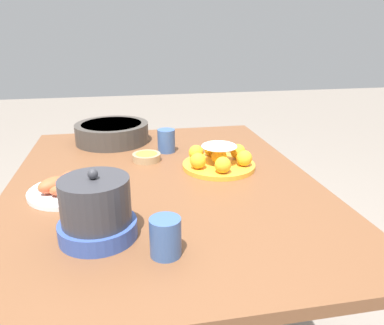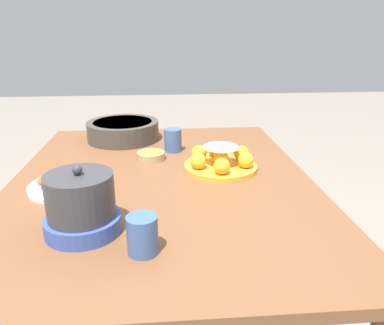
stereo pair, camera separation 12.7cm
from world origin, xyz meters
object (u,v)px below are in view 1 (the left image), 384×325
Objects in this scene: dining_table at (164,206)px; serving_bowl at (112,132)px; cup_far at (165,237)px; sauce_bowl at (147,157)px; warming_pot at (96,210)px; cake_plate at (219,159)px; seafood_platter at (69,187)px; cup_near at (166,141)px.

serving_bowl is at bearing 19.48° from dining_table.
dining_table is 0.45m from cup_far.
warming_pot is at bearing 163.63° from sauce_bowl.
dining_table is 4.99× the size of cake_plate.
warming_pot is (-0.27, -0.10, 0.05)m from seafood_platter.
dining_table is 14.48× the size of cup_far.
cake_plate is 2.45× the size of sauce_bowl.
warming_pot reaches higher than cup_near.
warming_pot is at bearing -160.20° from seafood_platter.
seafood_platter is at bearing 19.80° from warming_pot.
warming_pot reaches higher than sauce_bowl.
cake_plate reaches higher than dining_table.
cake_plate is 0.83× the size of serving_bowl.
cake_plate is at bearing -44.91° from warming_pot.
dining_table is 0.41m from warming_pot.
cup_near is at bearing -129.99° from serving_bowl.
cup_far is (-0.37, -0.25, 0.02)m from seafood_platter.
sauce_bowl is 0.13m from cup_near.
cup_near reaches higher than cake_plate.
sauce_bowl is 0.43× the size of seafood_platter.
cup_near is 1.03× the size of cup_far.
sauce_bowl is (0.12, 0.25, -0.02)m from cake_plate.
cup_far is (-0.72, 0.09, -0.00)m from cup_near.
cup_near is at bearing -43.00° from sauce_bowl.
sauce_bowl is at bearing 63.76° from cake_plate.
warming_pot is at bearing 55.24° from cup_far.
dining_table is 0.52m from serving_bowl.
seafood_platter reaches higher than sauce_bowl.
cake_plate is (0.08, -0.21, 0.13)m from dining_table.
serving_bowl is at bearing 43.49° from cake_plate.
dining_table is at bearing 110.00° from cake_plate.
serving_bowl is (0.39, 0.37, 0.01)m from cake_plate.
cake_plate is 1.06× the size of seafood_platter.
serving_bowl is at bearing 25.04° from sauce_bowl.
warming_pot reaches higher than seafood_platter.
cup_far is 0.18m from warming_pot.
dining_table is 14.02× the size of cup_near.
seafood_platter is 0.29m from warming_pot.
cup_far is (-0.43, 0.04, 0.14)m from dining_table.
warming_pot is (-0.62, 0.24, 0.03)m from cup_near.
serving_bowl is 1.69× the size of warming_pot.
cake_plate is at bearing -136.51° from serving_bowl.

